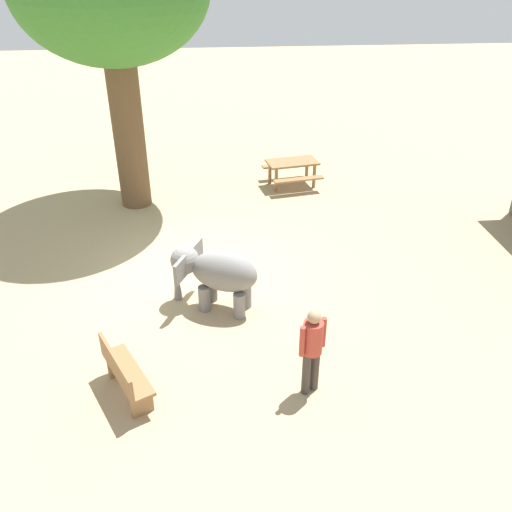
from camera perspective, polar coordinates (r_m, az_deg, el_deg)
ground_plane at (r=12.13m, az=-6.48°, el=-1.97°), size 60.00×60.00×0.00m
elephant at (r=10.63m, az=-4.34°, el=-1.73°), size 1.48×1.82×1.28m
person_handler at (r=8.63m, az=6.00°, el=-9.44°), size 0.32×0.46×1.62m
wooden_bench at (r=9.08m, az=-13.85°, el=-11.94°), size 1.43×1.00×0.88m
picnic_table_near at (r=16.41m, az=3.85°, el=9.37°), size 1.72×1.74×0.78m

